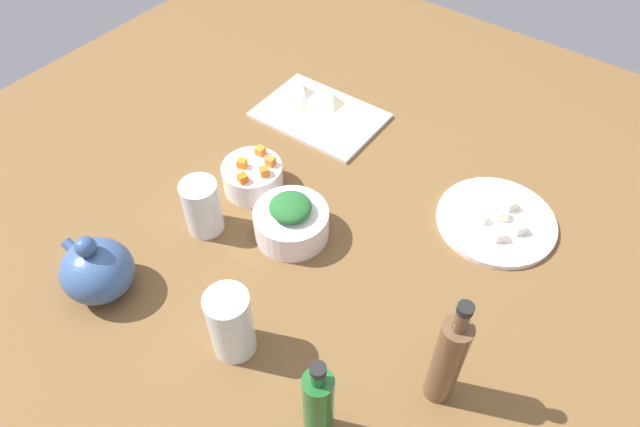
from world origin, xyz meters
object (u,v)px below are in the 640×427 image
(cutting_board, at_px, (320,116))
(drinking_glass_0, at_px, (202,207))
(plate_tofu, at_px, (496,221))
(bottle_1, at_px, (448,360))
(teapot, at_px, (97,270))
(bowl_greens, at_px, (291,223))
(drinking_glass_1, at_px, (231,324))
(bowl_carrots, at_px, (253,177))
(bottle_0, at_px, (318,406))

(cutting_board, xyz_separation_m, drinking_glass_0, (-0.03, 0.42, 0.05))
(plate_tofu, distance_m, bottle_1, 0.41)
(teapot, distance_m, bottle_1, 0.63)
(bowl_greens, bearing_deg, cutting_board, -61.81)
(teapot, xyz_separation_m, drinking_glass_0, (-0.05, -0.22, 0.00))
(cutting_board, bearing_deg, teapot, 88.25)
(cutting_board, relative_size, drinking_glass_1, 2.06)
(bottle_1, bearing_deg, bowl_carrots, -17.45)
(drinking_glass_1, bearing_deg, bowl_carrots, -53.61)
(bowl_carrots, relative_size, teapot, 0.86)
(plate_tofu, bearing_deg, drinking_glass_1, 65.62)
(teapot, xyz_separation_m, bottle_0, (-0.48, -0.03, 0.03))
(bottle_0, height_order, bottle_1, bottle_1)
(bowl_greens, distance_m, drinking_glass_0, 0.18)
(cutting_board, relative_size, drinking_glass_0, 2.47)
(plate_tofu, relative_size, drinking_glass_0, 2.04)
(plate_tofu, relative_size, drinking_glass_1, 1.70)
(bottle_0, bearing_deg, bottle_1, -124.69)
(plate_tofu, relative_size, bottle_1, 0.96)
(bowl_greens, bearing_deg, plate_tofu, -139.32)
(cutting_board, distance_m, teapot, 0.65)
(bowl_carrots, xyz_separation_m, drinking_glass_0, (0.00, 0.14, 0.03))
(bowl_greens, distance_m, bottle_1, 0.42)
(teapot, height_order, drinking_glass_1, same)
(drinking_glass_1, bearing_deg, cutting_board, -66.39)
(drinking_glass_0, bearing_deg, plate_tofu, -142.33)
(cutting_board, relative_size, teapot, 1.96)
(bottle_0, height_order, drinking_glass_0, bottle_0)
(bowl_greens, relative_size, drinking_glass_1, 1.04)
(plate_tofu, xyz_separation_m, drinking_glass_1, (0.24, 0.53, 0.07))
(teapot, bearing_deg, cutting_board, -91.75)
(plate_tofu, height_order, bowl_greens, bowl_greens)
(cutting_board, height_order, bottle_1, bottle_1)
(bowl_carrots, height_order, drinking_glass_0, drinking_glass_0)
(cutting_board, height_order, drinking_glass_1, drinking_glass_1)
(cutting_board, distance_m, drinking_glass_0, 0.43)
(drinking_glass_1, bearing_deg, bottle_1, -156.94)
(bowl_greens, bearing_deg, bottle_1, 163.42)
(bowl_greens, height_order, drinking_glass_0, drinking_glass_0)
(bottle_1, height_order, drinking_glass_0, bottle_1)
(bowl_carrots, bearing_deg, drinking_glass_1, 126.39)
(plate_tofu, bearing_deg, bowl_greens, 40.68)
(cutting_board, bearing_deg, plate_tofu, 173.27)
(bottle_1, distance_m, drinking_glass_0, 0.56)
(cutting_board, xyz_separation_m, teapot, (0.02, 0.65, 0.05))
(bottle_1, bearing_deg, teapot, 17.97)
(bowl_carrots, distance_m, drinking_glass_0, 0.15)
(plate_tofu, bearing_deg, teapot, 48.63)
(teapot, xyz_separation_m, drinking_glass_1, (-0.28, -0.06, 0.02))
(drinking_glass_0, bearing_deg, bottle_0, 155.58)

